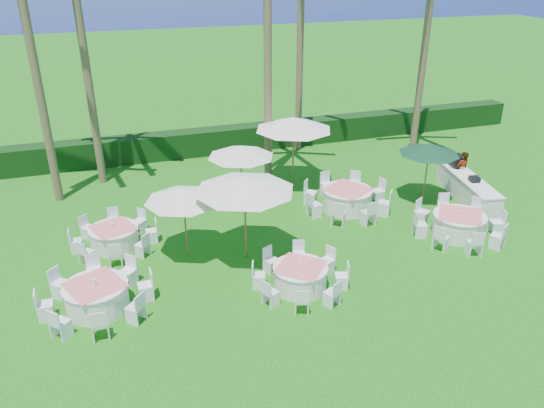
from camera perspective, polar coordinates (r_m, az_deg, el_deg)
The scene contains 20 objects.
ground at distance 16.00m, azimuth 2.32°, elevation -8.55°, with size 120.00×120.00×0.00m, color #135C0F.
hedge at distance 26.21m, azimuth -6.90°, elevation 6.71°, with size 34.00×1.00×1.20m, color black.
ocean at distance 114.83m, azimuth -16.91°, elevation 19.99°, with size 260.00×260.00×0.00m, color #081554.
banquet_table_a at distance 15.54m, azimuth -18.35°, elevation -9.36°, with size 3.08×3.08×0.94m.
banquet_table_b at distance 15.65m, azimuth 3.04°, elevation -7.79°, with size 2.78×2.78×0.87m.
banquet_table_c at distance 19.49m, azimuth 19.43°, elevation -2.06°, with size 3.14×3.14×0.95m.
banquet_table_d at distance 18.45m, azimuth -16.60°, elevation -3.38°, with size 2.83×2.83×0.87m.
banquet_table_f at distance 20.43m, azimuth 8.05°, elevation 0.58°, with size 3.34×3.34×1.00m.
umbrella_a at distance 16.62m, azimuth -9.55°, elevation 1.01°, with size 2.45×2.45×2.37m.
umbrella_b at distance 16.10m, azimuth -2.97°, elevation 2.25°, with size 3.14×3.14×2.86m.
umbrella_c at distance 19.81m, azimuth -3.38°, elevation 5.69°, with size 2.52×2.52×2.48m.
umbrella_d at distance 21.64m, azimuth 2.35°, elevation 8.65°, with size 3.17×3.17×2.96m.
umbrella_green at distance 21.21m, azimuth 16.57°, elevation 5.72°, with size 2.32×2.32×2.37m.
buffet_table at distance 22.42m, azimuth 20.23°, elevation 1.70°, with size 1.61×4.14×1.44m.
staff_person at distance 23.10m, azimuth 19.70°, elevation 3.36°, with size 0.61×0.40×1.67m, color gray.
palm_a at distance 21.24m, azimuth -24.48°, elevation 14.95°, with size 4.31×4.33×10.78m.
palm_b at distance 22.61m, azimuth -19.40°, elevation 14.03°, with size 4.29×4.34×9.09m.
palm_c at distance 21.57m, azimuth -0.47°, elevation 17.28°, with size 4.26×4.36×10.80m.
palm_d at distance 25.74m, azimuth 3.03°, elevation 16.27°, with size 4.40×4.12×8.79m.
palm_e at distance 25.66m, azimuth 16.06°, elevation 15.55°, with size 4.33×4.31×8.98m.
Camera 1 is at (-4.77, -12.38, 8.95)m, focal length 35.00 mm.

